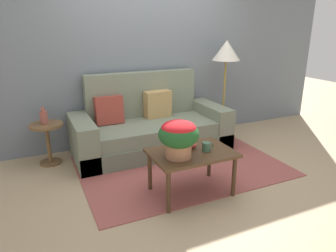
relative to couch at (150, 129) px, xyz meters
name	(u,v)px	position (x,y,z in m)	size (l,w,h in m)	color
ground_plane	(181,166)	(0.15, -0.68, -0.31)	(14.00, 14.00, 0.00)	tan
wall_back	(146,46)	(0.15, 0.48, 1.09)	(6.40, 0.12, 2.81)	slate
area_rug	(181,166)	(0.15, -0.69, -0.30)	(2.45, 1.69, 0.01)	#994C47
couch	(150,129)	(0.00, 0.00, 0.00)	(2.12, 0.91, 1.06)	#626B59
coffee_table	(192,157)	(-0.05, -1.30, 0.10)	(0.84, 0.57, 0.47)	#442D1B
side_table	(47,136)	(-1.33, 0.10, 0.06)	(0.41, 0.41, 0.53)	brown
floor_lamp	(226,55)	(1.28, 0.09, 0.94)	(0.41, 0.41, 1.48)	olive
potted_plant	(179,135)	(-0.23, -1.36, 0.38)	(0.39, 0.39, 0.37)	#A36B4C
coffee_mug	(206,147)	(0.09, -1.34, 0.21)	(0.13, 0.08, 0.09)	#3D664C
snack_bowl	(191,145)	(-0.01, -1.21, 0.19)	(0.13, 0.13, 0.07)	#B2382D
table_vase	(44,117)	(-1.34, 0.11, 0.31)	(0.09, 0.09, 0.21)	#934C42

